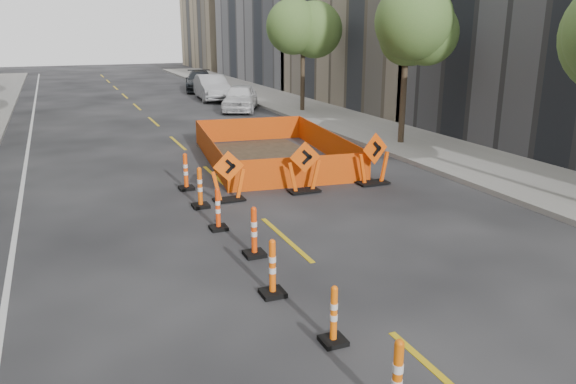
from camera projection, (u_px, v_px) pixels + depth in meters
name	position (u px, v px, depth m)	size (l,w,h in m)	color
ground_plane	(375.00, 319.00, 9.43)	(140.00, 140.00, 0.00)	black
sidewalk_right	(413.00, 143.00, 23.34)	(4.00, 90.00, 0.15)	gray
tree_r_b	(407.00, 32.00, 21.86)	(2.80, 2.80, 5.95)	#382B1E
tree_r_c	(303.00, 30.00, 30.72)	(2.80, 2.80, 5.95)	#382B1E
channelizer_2	(397.00, 380.00, 6.86)	(0.44, 0.44, 1.12)	#D85909
channelizer_3	(334.00, 315.00, 8.57)	(0.38, 0.38, 0.97)	#FB650A
channelizer_4	(272.00, 268.00, 10.10)	(0.43, 0.43, 1.09)	#F85C0A
channelizer_5	(254.00, 232.00, 11.86)	(0.44, 0.44, 1.10)	#F1410A
channelizer_6	(218.00, 209.00, 13.42)	(0.41, 0.41, 1.04)	#FF400A
channelizer_7	(200.00, 187.00, 15.07)	(0.44, 0.44, 1.12)	#F2590A
channelizer_8	(186.00, 171.00, 16.74)	(0.44, 0.44, 1.12)	#FF4B0A
chevron_sign_left	(228.00, 176.00, 15.58)	(0.96, 0.58, 1.45)	#FF580A
chevron_sign_center	(304.00, 167.00, 16.39)	(1.03, 0.62, 1.54)	#E04C09
chevron_sign_right	(374.00, 159.00, 17.22)	(1.08, 0.65, 1.63)	#EC4D09
safety_fence	(271.00, 147.00, 20.54)	(4.50, 7.65, 0.96)	#EF440C
parked_car_near	(240.00, 98.00, 32.43)	(1.80, 4.46, 1.52)	white
parked_car_mid	(212.00, 88.00, 37.19)	(1.74, 5.00, 1.65)	#A3A4A9
parked_car_far	(200.00, 81.00, 42.43)	(2.07, 5.10, 1.48)	black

